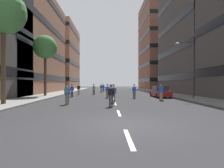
# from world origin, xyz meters

# --- Properties ---
(ground_plane) EXTENTS (140.63, 140.63, 0.00)m
(ground_plane) POSITION_xyz_m (0.00, 23.44, 0.00)
(ground_plane) COLOR #28282B
(sidewalk_left) EXTENTS (3.83, 64.46, 0.14)m
(sidewalk_left) POSITION_xyz_m (-9.48, 26.37, 0.07)
(sidewalk_left) COLOR gray
(sidewalk_left) RESTS_ON ground_plane
(sidewalk_right) EXTENTS (3.83, 64.46, 0.14)m
(sidewalk_right) POSITION_xyz_m (9.48, 26.37, 0.07)
(sidewalk_right) COLOR gray
(sidewalk_right) RESTS_ON ground_plane
(lane_markings) EXTENTS (0.16, 52.20, 0.01)m
(lane_markings) POSITION_xyz_m (0.00, 23.00, 0.00)
(lane_markings) COLOR silver
(lane_markings) RESTS_ON ground_plane
(building_left_mid) EXTENTS (16.23, 23.48, 19.20)m
(building_left_mid) POSITION_xyz_m (-19.45, 24.67, 9.69)
(building_left_mid) COLOR #9E6B51
(building_left_mid) RESTS_ON ground_plane
(building_left_far) EXTENTS (16.23, 18.33, 20.76)m
(building_left_far) POSITION_xyz_m (-19.45, 50.48, 10.47)
(building_left_far) COLOR #9E6B51
(building_left_far) RESTS_ON ground_plane
(building_right_mid) EXTENTS (16.23, 17.20, 29.56)m
(building_right_mid) POSITION_xyz_m (19.45, 24.67, 14.87)
(building_right_mid) COLOR #4C4744
(building_right_mid) RESTS_ON ground_plane
(building_right_far) EXTENTS (16.23, 18.39, 29.28)m
(building_right_far) POSITION_xyz_m (19.45, 50.48, 14.73)
(building_right_far) COLOR brown
(building_right_far) RESTS_ON ground_plane
(parked_car_near) EXTENTS (1.82, 4.40, 1.52)m
(parked_car_near) POSITION_xyz_m (6.36, 15.24, 0.70)
(parked_car_near) COLOR maroon
(parked_car_near) RESTS_ON ground_plane
(street_tree_near) EXTENTS (3.27, 3.27, 8.45)m
(street_tree_near) POSITION_xyz_m (-9.48, 16.92, 6.87)
(street_tree_near) COLOR #4C3823
(street_tree_near) RESTS_ON sidewalk_left
(street_tree_mid) EXTENTS (3.71, 3.71, 9.61)m
(street_tree_mid) POSITION_xyz_m (-9.48, 7.06, 7.83)
(street_tree_mid) COLOR #4C3823
(street_tree_mid) RESTS_ON sidewalk_left
(streetlamp_right) EXTENTS (2.13, 0.30, 6.50)m
(streetlamp_right) POSITION_xyz_m (8.73, 11.74, 4.14)
(streetlamp_right) COLOR #3F3F44
(streetlamp_right) RESTS_ON sidewalk_right
(skater_0) EXTENTS (0.56, 0.92, 1.78)m
(skater_0) POSITION_xyz_m (-1.62, 31.41, 0.98)
(skater_0) COLOR brown
(skater_0) RESTS_ON ground_plane
(skater_1) EXTENTS (0.55, 0.92, 1.78)m
(skater_1) POSITION_xyz_m (-2.91, 20.43, 1.02)
(skater_1) COLOR brown
(skater_1) RESTS_ON ground_plane
(skater_2) EXTENTS (0.54, 0.91, 1.78)m
(skater_2) POSITION_xyz_m (-0.69, 14.29, 0.98)
(skater_2) COLOR brown
(skater_2) RESTS_ON ground_plane
(skater_3) EXTENTS (0.53, 0.90, 1.78)m
(skater_3) POSITION_xyz_m (5.10, 10.77, 0.98)
(skater_3) COLOR brown
(skater_3) RESTS_ON ground_plane
(skater_4) EXTENTS (0.56, 0.92, 1.78)m
(skater_4) POSITION_xyz_m (-0.12, 8.80, 1.02)
(skater_4) COLOR brown
(skater_4) RESTS_ON ground_plane
(skater_5) EXTENTS (0.56, 0.92, 1.78)m
(skater_5) POSITION_xyz_m (2.61, 13.53, 0.98)
(skater_5) COLOR brown
(skater_5) RESTS_ON ground_plane
(skater_6) EXTENTS (0.56, 0.92, 1.78)m
(skater_6) POSITION_xyz_m (-1.95, 27.75, 0.98)
(skater_6) COLOR brown
(skater_6) RESTS_ON ground_plane
(skater_7) EXTENTS (0.56, 0.92, 1.78)m
(skater_7) POSITION_xyz_m (-0.42, 6.09, 0.98)
(skater_7) COLOR brown
(skater_7) RESTS_ON ground_plane
(skater_8) EXTENTS (0.55, 0.91, 1.78)m
(skater_8) POSITION_xyz_m (-4.24, 7.50, 1.02)
(skater_8) COLOR brown
(skater_8) RESTS_ON ground_plane
(skater_9) EXTENTS (0.56, 0.92, 1.78)m
(skater_9) POSITION_xyz_m (-5.53, 15.89, 0.98)
(skater_9) COLOR brown
(skater_9) RESTS_ON ground_plane
(skater_10) EXTENTS (0.53, 0.90, 1.78)m
(skater_10) POSITION_xyz_m (-5.38, 20.57, 0.98)
(skater_10) COLOR brown
(skater_10) RESTS_ON ground_plane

